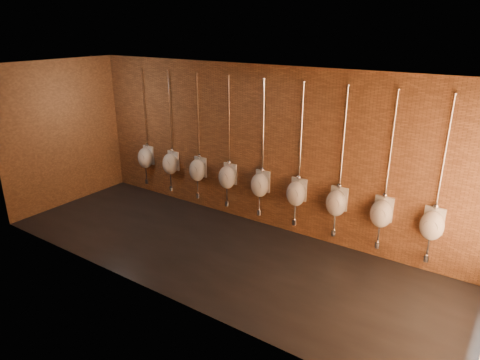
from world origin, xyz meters
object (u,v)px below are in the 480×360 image
at_px(urinal_3, 227,176).
at_px(urinal_1, 170,163).
at_px(urinal_0, 145,157).
at_px(urinal_8, 432,224).
at_px(urinal_4, 260,184).
at_px(urinal_6, 336,202).
at_px(urinal_5, 296,193).
at_px(urinal_7, 381,213).
at_px(urinal_2, 197,169).

bearing_deg(urinal_3, urinal_1, 180.00).
relative_size(urinal_0, urinal_8, 1.00).
height_order(urinal_4, urinal_6, same).
xyz_separation_m(urinal_3, urinal_4, (0.80, 0.00, 0.00)).
distance_m(urinal_3, urinal_8, 4.01).
distance_m(urinal_5, urinal_8, 2.41).
bearing_deg(urinal_6, urinal_4, 180.00).
relative_size(urinal_0, urinal_3, 1.00).
bearing_deg(urinal_6, urinal_1, 180.00).
relative_size(urinal_0, urinal_4, 1.00).
height_order(urinal_0, urinal_4, same).
height_order(urinal_4, urinal_8, same).
bearing_deg(urinal_3, urinal_7, 0.00).
xyz_separation_m(urinal_2, urinal_4, (1.60, 0.00, 0.00)).
bearing_deg(urinal_1, urinal_5, 0.00).
height_order(urinal_3, urinal_7, same).
height_order(urinal_6, urinal_8, same).
distance_m(urinal_4, urinal_7, 2.41).
height_order(urinal_0, urinal_1, same).
relative_size(urinal_3, urinal_4, 1.00).
height_order(urinal_6, urinal_7, same).
height_order(urinal_2, urinal_5, same).
bearing_deg(urinal_7, urinal_2, 180.00).
distance_m(urinal_3, urinal_5, 1.60).
height_order(urinal_1, urinal_2, same).
bearing_deg(urinal_4, urinal_3, 180.00).
height_order(urinal_0, urinal_3, same).
relative_size(urinal_1, urinal_8, 1.00).
height_order(urinal_3, urinal_5, same).
bearing_deg(urinal_4, urinal_2, 180.00).
distance_m(urinal_1, urinal_2, 0.80).
relative_size(urinal_1, urinal_7, 1.00).
xyz_separation_m(urinal_6, urinal_7, (0.80, 0.00, 0.00)).
bearing_deg(urinal_2, urinal_6, 0.00).
bearing_deg(urinal_8, urinal_3, 180.00).
xyz_separation_m(urinal_4, urinal_8, (3.21, 0.00, 0.00)).
bearing_deg(urinal_1, urinal_3, 0.00).
relative_size(urinal_2, urinal_7, 1.00).
xyz_separation_m(urinal_0, urinal_2, (1.60, 0.00, 0.00)).
height_order(urinal_4, urinal_7, same).
xyz_separation_m(urinal_3, urinal_7, (3.21, 0.00, 0.00)).
bearing_deg(urinal_8, urinal_6, 180.00).
bearing_deg(urinal_0, urinal_1, 0.00).
bearing_deg(urinal_4, urinal_5, 0.00).
distance_m(urinal_2, urinal_8, 4.81).
distance_m(urinal_1, urinal_7, 4.81).
relative_size(urinal_2, urinal_3, 1.00).
bearing_deg(urinal_6, urinal_5, 180.00).
bearing_deg(urinal_1, urinal_2, 0.00).
bearing_deg(urinal_0, urinal_8, 0.00).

